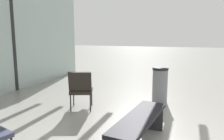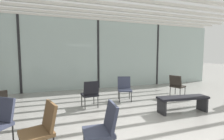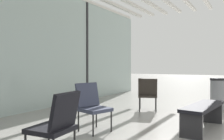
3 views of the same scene
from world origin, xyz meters
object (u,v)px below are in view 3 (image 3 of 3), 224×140
Objects in this scene: trash_bin at (217,94)px; waiting_bench at (203,110)px; lounge_chair_5 at (148,92)px; lounge_chair_7 at (92,104)px; lounge_chair_4 at (57,122)px.

waiting_bench is at bearing -179.68° from trash_bin.
lounge_chair_5 and lounge_chair_7 have the same top height.
waiting_bench is (-1.14, -1.56, -0.13)m from lounge_chair_5.
lounge_chair_5 is (3.61, 0.26, 0.00)m from lounge_chair_4.
waiting_bench is at bearing -42.30° from lounge_chair_7.
waiting_bench is at bearing 122.18° from lounge_chair_5.
lounge_chair_4 reaches higher than trash_bin.
lounge_chair_4 is at bearing 72.66° from lounge_chair_5.
lounge_chair_7 is 1.01× the size of trash_bin.
lounge_chair_4 and lounge_chair_5 have the same top height.
lounge_chair_4 is 2.79m from waiting_bench.
lounge_chair_4 is at bearing -145.98° from lounge_chair_7.
lounge_chair_5 reaches higher than waiting_bench.
lounge_chair_5 is at bearing 10.79° from lounge_chair_7.
lounge_chair_7 is (-2.24, 0.19, 0.00)m from lounge_chair_5.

